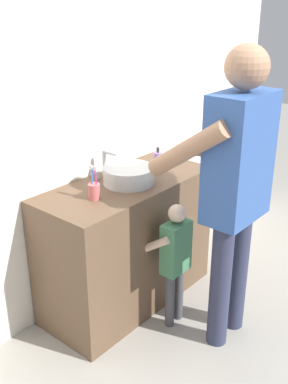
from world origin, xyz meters
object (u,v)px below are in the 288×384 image
(soap_bottle, at_px, (158,161))
(adult_parent, at_px, (235,176))
(child_toddler, at_px, (175,254))
(toothbrush_cup, at_px, (94,190))

(soap_bottle, distance_m, adult_parent, 0.73)
(adult_parent, bearing_deg, child_toddler, 111.96)
(toothbrush_cup, height_order, adult_parent, adult_parent)
(toothbrush_cup, relative_size, child_toddler, 0.24)
(toothbrush_cup, relative_size, soap_bottle, 1.25)
(soap_bottle, bearing_deg, toothbrush_cup, -178.00)
(soap_bottle, xyz_separation_m, child_toddler, (-0.31, -0.39, -0.45))
(adult_parent, bearing_deg, soap_bottle, 75.07)
(child_toddler, bearing_deg, toothbrush_cup, 130.64)
(soap_bottle, height_order, child_toddler, soap_bottle)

